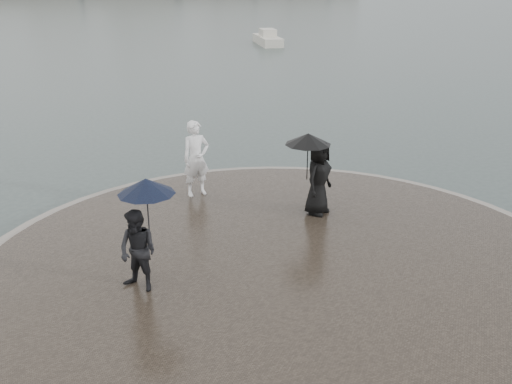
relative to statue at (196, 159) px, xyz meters
name	(u,v)px	position (x,y,z in m)	size (l,w,h in m)	color
kerb_ring	(283,275)	(0.28, -4.35, -1.17)	(12.50, 12.50, 0.32)	gray
quay_tip	(283,274)	(0.28, -4.35, -1.15)	(11.90, 11.90, 0.36)	#2D261E
statue	(196,159)	(0.00, 0.00, 0.00)	(0.70, 0.46, 1.93)	white
visitor_left	(140,231)	(-2.36, -4.03, 0.14)	(1.21, 1.07, 2.04)	black
visitor_right	(316,168)	(2.14, -2.29, 0.16)	(1.30, 1.10, 1.95)	black
boats	(120,57)	(3.51, 26.92, -0.95)	(30.99, 16.22, 1.50)	beige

